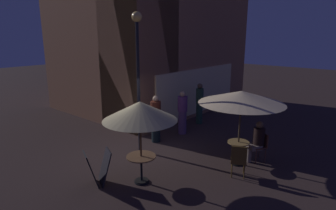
% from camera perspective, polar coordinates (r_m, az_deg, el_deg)
% --- Properties ---
extents(ground_plane, '(60.00, 60.00, 0.00)m').
position_cam_1_polar(ground_plane, '(9.20, -7.07, -10.84)').
color(ground_plane, '#322422').
extents(cafe_building, '(8.59, 7.15, 9.55)m').
position_cam_1_polar(cafe_building, '(13.98, -3.80, 17.80)').
color(cafe_building, '#A36D4A').
rests_on(cafe_building, ground).
extents(street_lamp_near_corner, '(0.32, 0.32, 4.53)m').
position_cam_1_polar(street_lamp_near_corner, '(9.00, -6.10, 9.07)').
color(street_lamp_near_corner, black).
rests_on(street_lamp_near_corner, ground).
extents(menu_sandwich_board, '(0.82, 0.77, 0.92)m').
position_cam_1_polar(menu_sandwich_board, '(7.78, -13.94, -12.20)').
color(menu_sandwich_board, black).
rests_on(menu_sandwich_board, ground).
extents(cafe_table_0, '(0.78, 0.78, 0.76)m').
position_cam_1_polar(cafe_table_0, '(7.65, -5.42, -11.49)').
color(cafe_table_0, black).
rests_on(cafe_table_0, ground).
extents(cafe_table_1, '(0.65, 0.65, 0.72)m').
position_cam_1_polar(cafe_table_1, '(8.91, 13.95, -8.57)').
color(cafe_table_1, black).
rests_on(cafe_table_1, ground).
extents(patio_umbrella_0, '(1.91, 1.91, 2.23)m').
position_cam_1_polar(patio_umbrella_0, '(7.16, -5.68, -1.27)').
color(patio_umbrella_0, black).
rests_on(patio_umbrella_0, ground).
extents(patio_umbrella_1, '(2.49, 2.49, 2.28)m').
position_cam_1_polar(patio_umbrella_1, '(8.44, 14.59, 1.50)').
color(patio_umbrella_1, black).
rests_on(patio_umbrella_1, ground).
extents(cafe_chair_0, '(0.56, 0.56, 0.94)m').
position_cam_1_polar(cafe_chair_0, '(8.11, 14.06, -10.47)').
color(cafe_chair_0, '#553D18').
rests_on(cafe_chair_0, ground).
extents(cafe_chair_1, '(0.57, 0.57, 0.90)m').
position_cam_1_polar(cafe_chair_1, '(9.31, 18.18, -7.49)').
color(cafe_chair_1, '#532E26').
rests_on(cafe_chair_1, ground).
extents(patron_seated_0, '(0.54, 0.49, 1.30)m').
position_cam_1_polar(patron_seated_0, '(9.17, 17.58, -6.54)').
color(patron_seated_0, slate).
rests_on(patron_seated_0, ground).
extents(patron_standing_1, '(0.33, 0.33, 1.80)m').
position_cam_1_polar(patron_standing_1, '(12.45, 6.37, 0.35)').
color(patron_standing_1, '#233E33').
rests_on(patron_standing_1, ground).
extents(patron_standing_2, '(0.38, 0.38, 1.73)m').
position_cam_1_polar(patron_standing_2, '(11.13, 2.93, -1.53)').
color(patron_standing_2, '#533866').
rests_on(patron_standing_2, ground).
extents(patron_standing_3, '(0.37, 0.37, 1.73)m').
position_cam_1_polar(patron_standing_3, '(10.27, -2.48, -2.86)').
color(patron_standing_3, black).
rests_on(patron_standing_3, ground).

